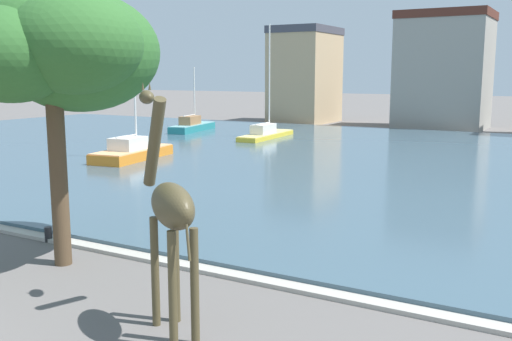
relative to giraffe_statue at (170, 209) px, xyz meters
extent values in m
cube|color=#3D5666|center=(-4.86, 24.96, -2.59)|extent=(91.34, 42.41, 0.24)
cube|color=#ADA89E|center=(-4.86, 3.51, -2.65)|extent=(91.34, 0.50, 0.12)
cylinder|color=#4C4228|center=(-0.51, 0.07, -1.48)|extent=(0.18, 0.18, 2.46)
cylinder|color=#4C4228|center=(-0.25, 0.45, -1.48)|extent=(0.18, 0.18, 2.46)
cylinder|color=#4C4228|center=(0.51, -0.63, -1.48)|extent=(0.18, 0.18, 2.46)
cylinder|color=#4C4228|center=(0.77, -0.25, -1.48)|extent=(0.18, 0.18, 2.46)
ellipsoid|color=#4C4228|center=(0.13, -0.09, 0.10)|extent=(1.97, 1.66, 0.94)
cylinder|color=#4C4228|center=(-0.85, 0.58, 1.27)|extent=(1.21, 0.95, 2.10)
ellipsoid|color=#4C4228|center=(-1.28, 0.88, 2.26)|extent=(0.66, 0.59, 0.31)
cone|color=#4C4228|center=(-1.33, 0.81, 2.51)|extent=(0.07, 0.07, 0.18)
cone|color=#4C4228|center=(-1.24, 0.94, 2.51)|extent=(0.07, 0.07, 0.18)
cylinder|color=#4C4228|center=(0.88, -0.60, -0.29)|extent=(0.25, 0.19, 1.00)
cube|color=teal|center=(-24.27, 34.29, -2.30)|extent=(2.93, 6.99, 0.83)
ellipsoid|color=teal|center=(-24.88, 37.46, -2.30)|extent=(1.93, 2.62, 0.79)
cube|color=#6EA5A8|center=(-24.27, 34.29, -1.85)|extent=(2.88, 6.85, 0.06)
cube|color=#9E7047|center=(-24.17, 33.79, -1.44)|extent=(1.60, 2.56, 0.77)
cylinder|color=silver|center=(-24.37, 34.79, 0.75)|extent=(0.12, 0.12, 5.26)
cylinder|color=silver|center=(-24.14, 33.62, -0.98)|extent=(0.53, 2.35, 0.08)
cube|color=gold|center=(-15.53, 32.55, -2.41)|extent=(2.19, 7.76, 0.59)
ellipsoid|color=gold|center=(-15.78, 36.18, -2.41)|extent=(1.69, 2.78, 0.56)
cube|color=#DFCD77|center=(-15.53, 32.55, -2.09)|extent=(2.15, 7.60, 0.06)
cube|color=silver|center=(-15.49, 31.97, -1.67)|extent=(1.35, 2.76, 0.78)
cylinder|color=silver|center=(-15.57, 33.12, 2.32)|extent=(0.12, 0.12, 8.88)
cylinder|color=silver|center=(-15.48, 31.78, -1.22)|extent=(0.26, 2.68, 0.08)
cube|color=orange|center=(-16.97, 17.88, -2.29)|extent=(3.15, 6.49, 0.84)
ellipsoid|color=orange|center=(-17.42, 20.80, -2.29)|extent=(2.32, 2.46, 0.79)
cube|color=#E2A56E|center=(-16.97, 17.88, -1.84)|extent=(3.09, 6.36, 0.06)
cube|color=silver|center=(-16.90, 17.42, -1.43)|extent=(1.88, 2.39, 0.76)
cylinder|color=silver|center=(-17.04, 18.34, 1.63)|extent=(0.12, 0.12, 7.00)
cylinder|color=silver|center=(-16.88, 17.26, -0.97)|extent=(0.41, 2.17, 0.08)
cylinder|color=brown|center=(-5.55, 1.99, -0.32)|extent=(0.49, 0.49, 4.77)
ellipsoid|color=#2D6028|center=(-5.55, 1.99, 3.69)|extent=(3.79, 3.79, 2.84)
ellipsoid|color=#2D6028|center=(-4.49, 1.85, 3.57)|extent=(3.60, 3.60, 2.70)
ellipsoid|color=#2D6028|center=(-5.49, 2.96, 3.40)|extent=(4.60, 4.60, 3.45)
ellipsoid|color=#2D6028|center=(-6.96, 1.96, 3.34)|extent=(3.34, 3.34, 2.51)
ellipsoid|color=#2D6028|center=(-5.66, 0.75, 3.27)|extent=(3.32, 3.32, 2.49)
cylinder|color=#232326|center=(-7.76, 3.36, -2.46)|extent=(0.24, 0.24, 0.50)
cube|color=tan|center=(-20.64, 50.97, 2.20)|extent=(5.96, 7.93, 9.81)
cube|color=#42424C|center=(-20.64, 50.97, 7.50)|extent=(6.08, 8.09, 0.80)
cube|color=gray|center=(-5.46, 51.07, 2.65)|extent=(8.47, 7.42, 10.72)
cube|color=#51281E|center=(-5.46, 51.07, 8.41)|extent=(8.64, 7.57, 0.80)
camera|label=1|loc=(7.41, -9.37, 2.79)|focal=40.79mm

